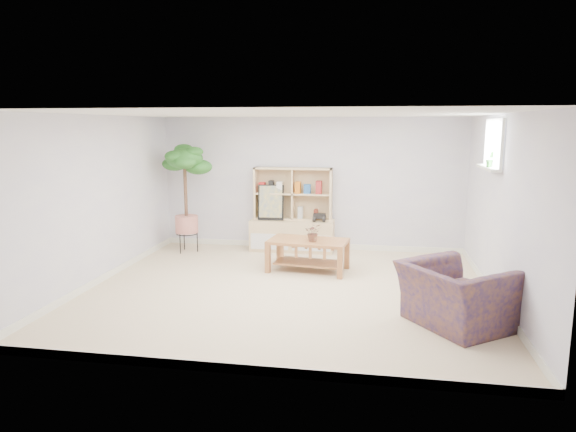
% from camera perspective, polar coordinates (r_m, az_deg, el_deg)
% --- Properties ---
extents(floor, '(5.50, 5.00, 0.01)m').
position_cam_1_polar(floor, '(7.20, -0.03, -8.18)').
color(floor, beige).
rests_on(floor, ground).
extents(ceiling, '(5.50, 5.00, 0.01)m').
position_cam_1_polar(ceiling, '(6.84, -0.03, 11.28)').
color(ceiling, white).
rests_on(ceiling, walls).
extents(walls, '(5.51, 5.01, 2.40)m').
position_cam_1_polar(walls, '(6.92, -0.03, 1.30)').
color(walls, white).
rests_on(walls, floor).
extents(baseboard, '(5.50, 5.00, 0.10)m').
position_cam_1_polar(baseboard, '(7.18, -0.03, -7.80)').
color(baseboard, white).
rests_on(baseboard, floor).
extents(window, '(0.10, 0.98, 0.68)m').
position_cam_1_polar(window, '(7.52, 21.96, 7.40)').
color(window, '#C9DBFF').
rests_on(window, walls).
extents(window_sill, '(0.14, 1.00, 0.04)m').
position_cam_1_polar(window_sill, '(7.52, 21.35, 5.00)').
color(window_sill, white).
rests_on(window_sill, walls).
extents(storage_unit, '(1.50, 0.51, 1.50)m').
position_cam_1_polar(storage_unit, '(9.22, 0.47, 0.68)').
color(storage_unit, '#D9B48D').
rests_on(storage_unit, floor).
extents(poster, '(0.47, 0.14, 0.64)m').
position_cam_1_polar(poster, '(9.22, -1.91, 1.51)').
color(poster, yellow).
rests_on(poster, storage_unit).
extents(toy_truck, '(0.31, 0.21, 0.16)m').
position_cam_1_polar(toy_truck, '(9.13, 3.51, -0.11)').
color(toy_truck, black).
rests_on(toy_truck, storage_unit).
extents(coffee_table, '(1.28, 0.80, 0.49)m').
position_cam_1_polar(coffee_table, '(8.05, 2.24, -4.38)').
color(coffee_table, '#975B37').
rests_on(coffee_table, floor).
extents(table_plant, '(0.27, 0.24, 0.28)m').
position_cam_1_polar(table_plant, '(7.87, 2.83, -1.83)').
color(table_plant, '#1E6E2A').
rests_on(table_plant, coffee_table).
extents(floor_tree, '(0.80, 0.80, 1.93)m').
position_cam_1_polar(floor_tree, '(9.28, -11.29, 1.89)').
color(floor_tree, '#27631F').
rests_on(floor_tree, floor).
extents(armchair, '(1.42, 1.45, 0.81)m').
position_cam_1_polar(armchair, '(6.14, 18.09, -7.97)').
color(armchair, '#161657').
rests_on(armchair, floor).
extents(sill_plant, '(0.12, 0.10, 0.21)m').
position_cam_1_polar(sill_plant, '(7.42, 21.56, 5.91)').
color(sill_plant, '#27631F').
rests_on(sill_plant, window_sill).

